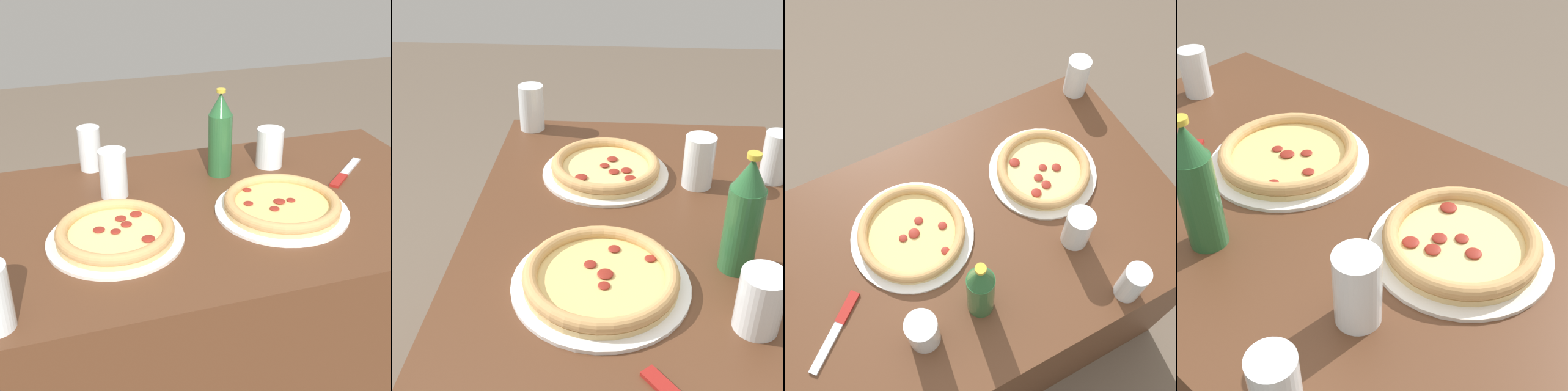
{
  "view_description": "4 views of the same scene",
  "coord_description": "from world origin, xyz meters",
  "views": [
    {
      "loc": [
        -0.46,
        -1.16,
        1.45
      ],
      "look_at": [
        -0.11,
        -0.05,
        0.84
      ],
      "focal_mm": 50.0,
      "sensor_mm": 36.0,
      "label": 1
    },
    {
      "loc": [
        0.89,
        -0.05,
        1.46
      ],
      "look_at": [
        -0.06,
        -0.11,
        0.86
      ],
      "focal_mm": 50.0,
      "sensor_mm": 36.0,
      "label": 2
    },
    {
      "loc": [
        0.22,
        0.53,
        1.99
      ],
      "look_at": [
        -0.1,
        -0.08,
        0.82
      ],
      "focal_mm": 45.0,
      "sensor_mm": 36.0,
      "label": 3
    },
    {
      "loc": [
        -0.64,
        0.53,
        1.43
      ],
      "look_at": [
        -0.14,
        -0.05,
        0.82
      ],
      "focal_mm": 50.0,
      "sensor_mm": 36.0,
      "label": 4
    }
  ],
  "objects": [
    {
      "name": "pizza_salami",
      "position": [
        -0.31,
        -0.09,
        0.79
      ],
      "size": [
        0.32,
        0.32,
        0.04
      ],
      "color": "silver",
      "rests_on": "table"
    },
    {
      "name": "glass_cola",
      "position": [
        -0.31,
        0.33,
        0.83
      ],
      "size": [
        0.06,
        0.06,
        0.13
      ],
      "color": "white",
      "rests_on": "table"
    },
    {
      "name": "glass_iced_tea",
      "position": [
        0.2,
        0.19,
        0.82
      ],
      "size": [
        0.08,
        0.08,
        0.12
      ],
      "color": "white",
      "rests_on": "table"
    },
    {
      "name": "table",
      "position": [
        0.0,
        0.0,
        0.38
      ],
      "size": [
        1.27,
        0.76,
        0.77
      ],
      "color": "#56331E",
      "rests_on": "ground_plane"
    },
    {
      "name": "beer_bottle",
      "position": [
        0.04,
        0.18,
        0.89
      ],
      "size": [
        0.07,
        0.07,
        0.25
      ],
      "color": "#286033",
      "rests_on": "table"
    },
    {
      "name": "pizza_veggie",
      "position": [
        0.11,
        -0.08,
        0.79
      ],
      "size": [
        0.34,
        0.34,
        0.04
      ],
      "color": "white",
      "rests_on": "table"
    },
    {
      "name": "glass_lemonade",
      "position": [
        -0.28,
        0.14,
        0.83
      ],
      "size": [
        0.07,
        0.07,
        0.13
      ],
      "color": "white",
      "rests_on": "table"
    },
    {
      "name": "knife",
      "position": [
        0.38,
        0.07,
        0.77
      ],
      "size": [
        0.18,
        0.16,
        0.01
      ],
      "color": "maroon",
      "rests_on": "table"
    }
  ]
}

